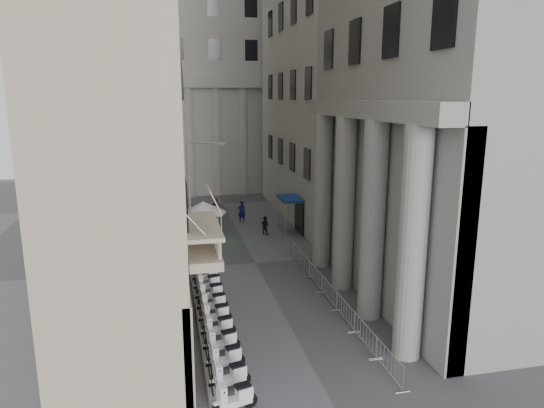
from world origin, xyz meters
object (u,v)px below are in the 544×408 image
(security_tent, at_px, (203,207))
(pedestrian_b, at_px, (265,225))
(street_lamp, at_px, (194,192))
(info_kiosk, at_px, (211,229))
(pedestrian_a, at_px, (242,212))

(security_tent, xyz_separation_m, pedestrian_b, (4.96, -0.15, -1.70))
(pedestrian_b, bearing_deg, street_lamp, 84.97)
(security_tent, height_order, street_lamp, street_lamp)
(info_kiosk, distance_m, pedestrian_a, 6.35)
(street_lamp, bearing_deg, pedestrian_a, 88.20)
(pedestrian_b, bearing_deg, info_kiosk, 54.41)
(info_kiosk, relative_size, pedestrian_a, 1.06)
(security_tent, relative_size, info_kiosk, 1.76)
(security_tent, distance_m, pedestrian_b, 5.24)
(pedestrian_b, bearing_deg, pedestrian_a, -33.45)
(street_lamp, xyz_separation_m, pedestrian_a, (4.69, 10.20, -3.91))
(security_tent, relative_size, pedestrian_b, 2.39)
(street_lamp, relative_size, pedestrian_a, 4.21)
(security_tent, height_order, info_kiosk, security_tent)
(street_lamp, relative_size, info_kiosk, 3.98)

